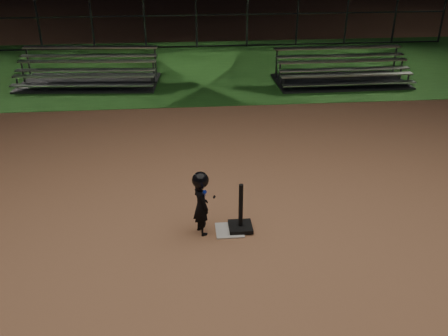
# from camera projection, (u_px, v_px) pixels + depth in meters

# --- Properties ---
(ground) EXTENTS (80.00, 80.00, 0.00)m
(ground) POSITION_uv_depth(u_px,v_px,m) (229.00, 231.00, 8.04)
(ground) COLOR #A66E4B
(ground) RESTS_ON ground
(grass_strip) EXTENTS (60.00, 8.00, 0.01)m
(grass_strip) POSITION_uv_depth(u_px,v_px,m) (201.00, 67.00, 16.92)
(grass_strip) COLOR #1F511A
(grass_strip) RESTS_ON ground
(home_plate) EXTENTS (0.45, 0.45, 0.02)m
(home_plate) POSITION_uv_depth(u_px,v_px,m) (229.00, 230.00, 8.03)
(home_plate) COLOR beige
(home_plate) RESTS_ON ground
(batting_tee) EXTENTS (0.38, 0.38, 0.82)m
(batting_tee) POSITION_uv_depth(u_px,v_px,m) (241.00, 220.00, 8.00)
(batting_tee) COLOR black
(batting_tee) RESTS_ON home_plate
(child_batter) EXTENTS (0.41, 0.62, 1.10)m
(child_batter) POSITION_uv_depth(u_px,v_px,m) (201.00, 201.00, 7.74)
(child_batter) COLOR black
(child_batter) RESTS_ON ground
(bleacher_left) EXTENTS (4.31, 2.34, 1.02)m
(bleacher_left) POSITION_uv_depth(u_px,v_px,m) (89.00, 78.00, 15.12)
(bleacher_left) COLOR silver
(bleacher_left) RESTS_ON ground
(bleacher_right) EXTENTS (4.04, 2.01, 0.98)m
(bleacher_right) POSITION_uv_depth(u_px,v_px,m) (341.00, 77.00, 15.24)
(bleacher_right) COLOR #A3A3A8
(bleacher_right) RESTS_ON ground
(backstop_fence) EXTENTS (20.08, 0.08, 2.50)m
(backstop_fence) POSITION_uv_depth(u_px,v_px,m) (196.00, 15.00, 19.03)
(backstop_fence) COLOR #38383D
(backstop_fence) RESTS_ON ground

